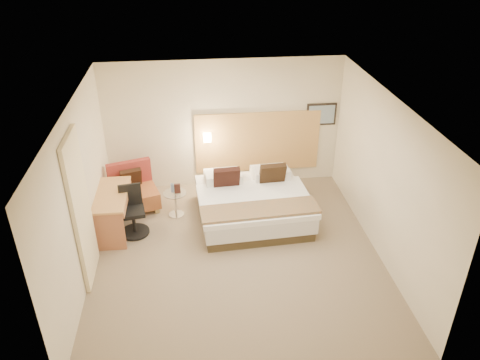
{
  "coord_description": "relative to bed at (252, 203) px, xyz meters",
  "views": [
    {
      "loc": [
        -0.66,
        -6.33,
        5.01
      ],
      "look_at": [
        0.12,
        0.61,
        1.11
      ],
      "focal_mm": 35.0,
      "sensor_mm": 36.0,
      "label": 1
    }
  ],
  "objects": [
    {
      "name": "wall_back",
      "position": [
        -0.41,
        1.42,
        1.03
      ],
      "size": [
        4.8,
        0.02,
        2.7
      ],
      "primitive_type": "cube",
      "color": "beige",
      "rests_on": "floor"
    },
    {
      "name": "ceiling",
      "position": [
        -0.41,
        -1.09,
        2.39
      ],
      "size": [
        4.8,
        5.0,
        0.02
      ],
      "primitive_type": "cube",
      "color": "white",
      "rests_on": "floor"
    },
    {
      "name": "art_frame",
      "position": [
        1.61,
        1.39,
        1.18
      ],
      "size": [
        0.62,
        0.03,
        0.47
      ],
      "primitive_type": "cube",
      "color": "black",
      "rests_on": "wall_back"
    },
    {
      "name": "wall_right",
      "position": [
        2.0,
        -1.09,
        1.03
      ],
      "size": [
        0.02,
        5.0,
        2.7
      ],
      "primitive_type": "cube",
      "color": "beige",
      "rests_on": "floor"
    },
    {
      "name": "art_canvas",
      "position": [
        1.61,
        1.37,
        1.18
      ],
      "size": [
        0.54,
        0.01,
        0.39
      ],
      "primitive_type": "cube",
      "color": "#748BA0",
      "rests_on": "wall_back"
    },
    {
      "name": "wall_left",
      "position": [
        -2.82,
        -1.09,
        1.03
      ],
      "size": [
        0.02,
        5.0,
        2.7
      ],
      "primitive_type": "cube",
      "color": "beige",
      "rests_on": "floor"
    },
    {
      "name": "bottle_b",
      "position": [
        -1.47,
        0.3,
        0.25
      ],
      "size": [
        0.06,
        0.06,
        0.18
      ],
      "primitive_type": "cylinder",
      "rotation": [
        0.0,
        0.0,
        0.05
      ],
      "color": "#8BB7D7",
      "rests_on": "side_table"
    },
    {
      "name": "lounge_chair",
      "position": [
        -2.26,
        0.62,
        0.04
      ],
      "size": [
        1.03,
        0.96,
        0.9
      ],
      "color": "tan",
      "rests_on": "floor"
    },
    {
      "name": "headboard_panel",
      "position": [
        0.29,
        1.38,
        0.63
      ],
      "size": [
        2.6,
        0.04,
        1.3
      ],
      "primitive_type": "cube",
      "color": "#BA8748",
      "rests_on": "wall_back"
    },
    {
      "name": "floor",
      "position": [
        -0.41,
        -1.09,
        -0.33
      ],
      "size": [
        4.8,
        5.0,
        0.02
      ],
      "primitive_type": "cube",
      "color": "#7D6B54",
      "rests_on": "ground"
    },
    {
      "name": "curtain",
      "position": [
        -2.77,
        -1.34,
        0.9
      ],
      "size": [
        0.06,
        0.9,
        2.42
      ],
      "primitive_type": "cube",
      "color": "beige",
      "rests_on": "wall_left"
    },
    {
      "name": "bed",
      "position": [
        0.0,
        0.0,
        0.0
      ],
      "size": [
        2.14,
        2.09,
        0.99
      ],
      "color": "#3E321F",
      "rests_on": "floor"
    },
    {
      "name": "lamp_arm",
      "position": [
        -0.76,
        1.33,
        0.83
      ],
      "size": [
        0.02,
        0.12,
        0.02
      ],
      "primitive_type": "cylinder",
      "rotation": [
        1.57,
        0.0,
        0.0
      ],
      "color": "silver",
      "rests_on": "wall_back"
    },
    {
      "name": "side_table",
      "position": [
        -1.45,
        0.25,
        -0.05
      ],
      "size": [
        0.46,
        0.46,
        0.49
      ],
      "color": "silver",
      "rests_on": "floor"
    },
    {
      "name": "bottle_a",
      "position": [
        -1.49,
        0.3,
        0.25
      ],
      "size": [
        0.06,
        0.06,
        0.18
      ],
      "primitive_type": "cylinder",
      "rotation": [
        0.0,
        0.0,
        0.05
      ],
      "color": "#98B0EC",
      "rests_on": "side_table"
    },
    {
      "name": "wall_front",
      "position": [
        -0.41,
        -3.6,
        1.03
      ],
      "size": [
        4.8,
        0.02,
        2.7
      ],
      "primitive_type": "cube",
      "color": "beige",
      "rests_on": "floor"
    },
    {
      "name": "lamp_shade",
      "position": [
        -0.76,
        1.27,
        0.83
      ],
      "size": [
        0.15,
        0.15,
        0.15
      ],
      "primitive_type": "cube",
      "color": "#F4E3BE",
      "rests_on": "wall_back"
    },
    {
      "name": "desk_chair",
      "position": [
        -2.2,
        -0.24,
        0.06
      ],
      "size": [
        0.59,
        0.59,
        0.92
      ],
      "color": "black",
      "rests_on": "floor"
    },
    {
      "name": "menu_folder",
      "position": [
        -1.39,
        0.24,
        0.26
      ],
      "size": [
        0.12,
        0.05,
        0.19
      ],
      "primitive_type": "cube",
      "rotation": [
        0.0,
        0.0,
        0.05
      ],
      "color": "#371B16",
      "rests_on": "side_table"
    },
    {
      "name": "desk",
      "position": [
        -2.52,
        -0.15,
        0.29
      ],
      "size": [
        0.59,
        1.26,
        0.78
      ],
      "color": "tan",
      "rests_on": "floor"
    }
  ]
}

